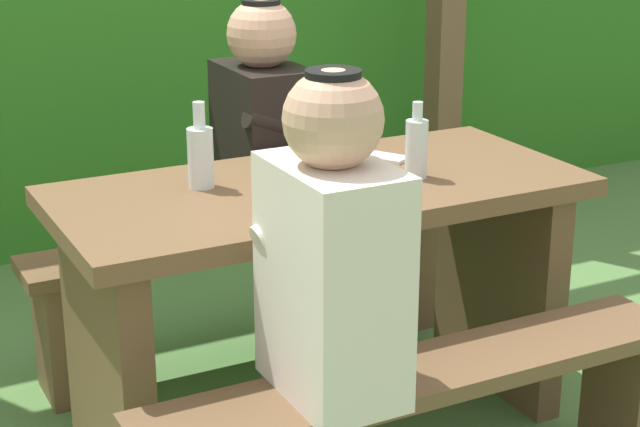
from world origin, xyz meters
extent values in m
plane|color=#507B3D|center=(0.00, 0.00, 0.00)|extent=(12.00, 12.00, 0.00)
cube|color=brown|center=(0.00, 0.00, 0.70)|extent=(1.40, 0.64, 0.05)
cube|color=brown|center=(-0.60, 0.00, 0.34)|extent=(0.08, 0.54, 0.68)
cube|color=brown|center=(0.60, 0.00, 0.34)|extent=(0.08, 0.54, 0.68)
cube|color=brown|center=(0.00, -0.52, 0.41)|extent=(1.40, 0.24, 0.04)
cube|color=brown|center=(0.62, -0.52, 0.19)|extent=(0.07, 0.22, 0.39)
cube|color=brown|center=(0.00, 0.52, 0.41)|extent=(1.40, 0.24, 0.04)
cube|color=brown|center=(-0.62, 0.52, 0.19)|extent=(0.07, 0.22, 0.39)
cube|color=brown|center=(0.62, 0.52, 0.19)|extent=(0.07, 0.22, 0.39)
cube|color=silver|center=(-0.24, -0.52, 0.69)|extent=(0.22, 0.34, 0.52)
sphere|color=tan|center=(-0.24, -0.52, 1.04)|extent=(0.21, 0.21, 0.21)
cylinder|color=black|center=(-0.24, -0.52, 1.13)|extent=(0.12, 0.12, 0.02)
cylinder|color=silver|center=(-0.24, -0.38, 0.79)|extent=(0.25, 0.07, 0.15)
cube|color=black|center=(0.07, 0.52, 0.69)|extent=(0.22, 0.34, 0.52)
sphere|color=tan|center=(0.07, 0.52, 1.04)|extent=(0.21, 0.21, 0.21)
cylinder|color=black|center=(0.07, 0.52, 1.13)|extent=(0.12, 0.12, 0.02)
cylinder|color=black|center=(0.07, 0.38, 0.79)|extent=(0.25, 0.07, 0.15)
cylinder|color=silver|center=(0.11, 0.03, 0.77)|extent=(0.07, 0.07, 0.08)
cylinder|color=silver|center=(-0.29, 0.11, 0.81)|extent=(0.07, 0.07, 0.16)
cylinder|color=silver|center=(-0.29, 0.11, 0.92)|extent=(0.03, 0.03, 0.07)
cylinder|color=silver|center=(0.25, -0.07, 0.81)|extent=(0.06, 0.06, 0.16)
cylinder|color=silver|center=(0.25, -0.07, 0.91)|extent=(0.03, 0.03, 0.05)
cylinder|color=silver|center=(-0.03, 0.04, 0.82)|extent=(0.07, 0.07, 0.18)
cylinder|color=silver|center=(-0.03, 0.04, 0.94)|extent=(0.03, 0.03, 0.07)
cube|color=silver|center=(0.26, 0.12, 0.73)|extent=(0.13, 0.16, 0.01)
camera|label=1|loc=(-1.22, -2.37, 1.55)|focal=59.47mm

